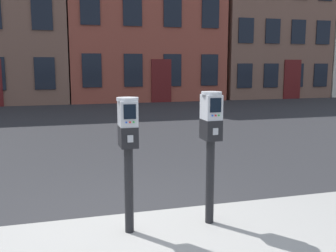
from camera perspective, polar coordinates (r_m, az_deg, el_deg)
ground_plane at (r=4.50m, az=-5.36°, el=-15.21°), size 160.00×160.00×0.00m
parking_meter_near_kerb at (r=3.87m, az=-5.88°, el=-2.17°), size 0.22×0.25×1.39m
parking_meter_twin_adjacent at (r=4.10m, az=6.31°, el=-1.14°), size 0.22×0.25×1.43m
townhouse_brownstone at (r=24.31m, az=13.55°, el=15.31°), size 6.15×5.43×9.20m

